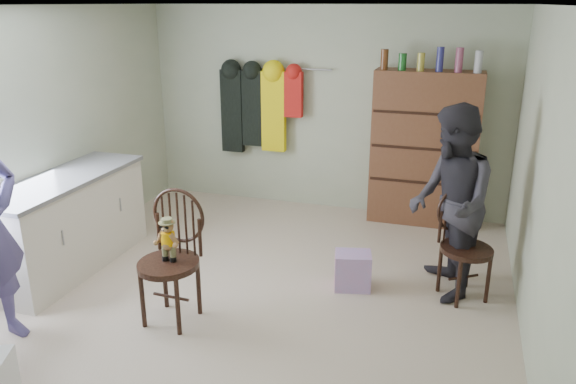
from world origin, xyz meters
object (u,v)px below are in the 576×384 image
(counter, at_px, (68,223))
(chair_far, at_px, (463,240))
(chair_front, at_px, (172,250))
(dresser, at_px, (424,148))

(counter, height_order, chair_far, chair_far)
(chair_front, bearing_deg, counter, 162.34)
(counter, xyz_separation_m, dresser, (3.20, 2.30, 0.44))
(chair_far, relative_size, dresser, 0.48)
(dresser, bearing_deg, counter, -144.31)
(chair_far, bearing_deg, chair_front, 171.92)
(counter, distance_m, dresser, 3.96)
(dresser, bearing_deg, chair_front, -121.80)
(counter, relative_size, dresser, 0.90)
(chair_far, bearing_deg, counter, 154.52)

